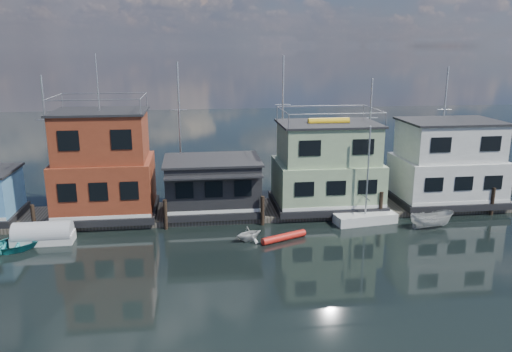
{
  "coord_description": "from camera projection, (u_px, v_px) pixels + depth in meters",
  "views": [
    {
      "loc": [
        -1.8,
        -25.07,
        12.74
      ],
      "look_at": [
        2.87,
        12.0,
        3.0
      ],
      "focal_mm": 35.0,
      "sensor_mm": 36.0,
      "label": 1
    }
  ],
  "objects": [
    {
      "name": "houseboat_dark",
      "position": [
        213.0,
        185.0,
        38.33
      ],
      "size": [
        7.4,
        6.1,
        4.06
      ],
      "color": "black",
      "rests_on": "dock"
    },
    {
      "name": "dinghy_teal",
      "position": [
        7.0,
        246.0,
        31.86
      ],
      "size": [
        4.02,
        3.12,
        0.77
      ],
      "primitive_type": "imported",
      "rotation": [
        0.0,
        0.0,
        1.71
      ],
      "color": "teal",
      "rests_on": "ground"
    },
    {
      "name": "red_kayak",
      "position": [
        284.0,
        237.0,
        33.68
      ],
      "size": [
        3.27,
        1.81,
        0.49
      ],
      "primitive_type": "cylinder",
      "rotation": [
        0.0,
        1.57,
        0.42
      ],
      "color": "red",
      "rests_on": "ground"
    },
    {
      "name": "background_masts",
      "position": [
        269.0,
        130.0,
        43.96
      ],
      "size": [
        36.4,
        0.16,
        12.0
      ],
      "color": "silver",
      "rests_on": "ground"
    },
    {
      "name": "dock",
      "position": [
        220.0,
        212.0,
        38.97
      ],
      "size": [
        48.0,
        5.0,
        0.4
      ],
      "primitive_type": "cube",
      "color": "#595147",
      "rests_on": "ground"
    },
    {
      "name": "tarp_runabout",
      "position": [
        43.0,
        235.0,
        33.17
      ],
      "size": [
        3.93,
        1.65,
        1.58
      ],
      "rotation": [
        0.0,
        0.0,
        0.02
      ],
      "color": "silver",
      "rests_on": "ground"
    },
    {
      "name": "pilings",
      "position": [
        217.0,
        212.0,
        36.01
      ],
      "size": [
        42.28,
        0.28,
        2.2
      ],
      "color": "#2D2116",
      "rests_on": "ground"
    },
    {
      "name": "day_sailer",
      "position": [
        365.0,
        217.0,
        37.01
      ],
      "size": [
        4.78,
        2.17,
        7.27
      ],
      "rotation": [
        0.0,
        0.0,
        0.14
      ],
      "color": "silver",
      "rests_on": "ground"
    },
    {
      "name": "dinghy_white",
      "position": [
        249.0,
        233.0,
        33.59
      ],
      "size": [
        2.53,
        2.41,
        1.04
      ],
      "primitive_type": "imported",
      "rotation": [
        0.0,
        0.0,
        2.05
      ],
      "color": "silver",
      "rests_on": "ground"
    },
    {
      "name": "houseboat_red",
      "position": [
        104.0,
        166.0,
        36.96
      ],
      "size": [
        7.4,
        5.9,
        11.86
      ],
      "color": "black",
      "rests_on": "dock"
    },
    {
      "name": "ground",
      "position": [
        232.0,
        285.0,
        27.5
      ],
      "size": [
        160.0,
        160.0,
        0.0
      ],
      "primitive_type": "plane",
      "color": "black",
      "rests_on": "ground"
    },
    {
      "name": "houseboat_green",
      "position": [
        327.0,
        167.0,
        39.15
      ],
      "size": [
        8.4,
        5.9,
        7.03
      ],
      "color": "black",
      "rests_on": "dock"
    },
    {
      "name": "houseboat_white",
      "position": [
        447.0,
        164.0,
        40.37
      ],
      "size": [
        8.4,
        5.9,
        6.66
      ],
      "color": "black",
      "rests_on": "dock"
    },
    {
      "name": "motorboat",
      "position": [
        431.0,
        220.0,
        35.89
      ],
      "size": [
        3.26,
        1.25,
        1.25
      ],
      "primitive_type": "imported",
      "rotation": [
        0.0,
        0.0,
        1.58
      ],
      "color": "beige",
      "rests_on": "ground"
    }
  ]
}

